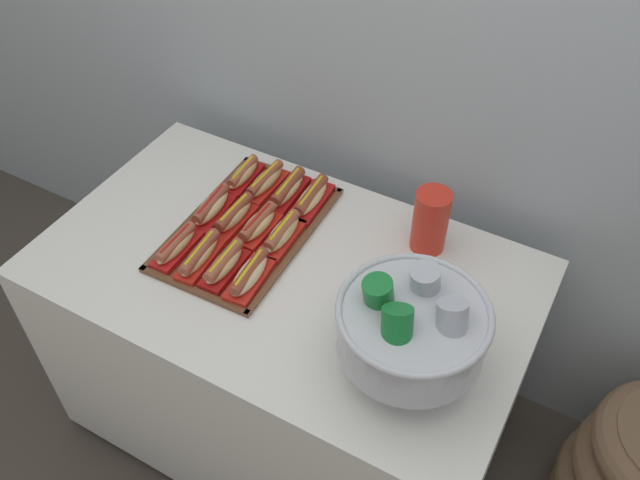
{
  "coord_description": "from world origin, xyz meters",
  "views": [
    {
      "loc": [
        0.66,
        -0.99,
        2.06
      ],
      "look_at": [
        0.08,
        0.05,
        0.87
      ],
      "focal_mm": 37.47,
      "sensor_mm": 36.0,
      "label": 1
    }
  ],
  "objects_px": {
    "hot_dog_9": "(265,182)",
    "serving_tray": "(247,229)",
    "hot_dog_4": "(212,207)",
    "punch_bowl": "(412,327)",
    "hot_dog_6": "(258,225)",
    "hot_dog_0": "(176,246)",
    "hot_dog_2": "(224,265)",
    "hot_dog_7": "(282,234)",
    "hot_dog_1": "(200,255)",
    "hot_dog_11": "(311,198)",
    "buffet_table": "(289,350)",
    "hot_dog_10": "(288,190)",
    "hot_dog_8": "(243,175)",
    "hot_dog_5": "(234,216)",
    "hot_dog_3": "(249,275)",
    "cup_stack": "(430,221)"
  },
  "relations": [
    {
      "from": "hot_dog_6",
      "to": "hot_dog_7",
      "type": "distance_m",
      "value": 0.08
    },
    {
      "from": "hot_dog_2",
      "to": "hot_dog_6",
      "type": "xyz_separation_m",
      "value": [
        -0.0,
        0.16,
        -0.0
      ]
    },
    {
      "from": "hot_dog_9",
      "to": "cup_stack",
      "type": "height_order",
      "value": "cup_stack"
    },
    {
      "from": "hot_dog_4",
      "to": "hot_dog_5",
      "type": "xyz_separation_m",
      "value": [
        0.07,
        0.0,
        0.0
      ]
    },
    {
      "from": "hot_dog_2",
      "to": "hot_dog_11",
      "type": "height_order",
      "value": "hot_dog_2"
    },
    {
      "from": "hot_dog_7",
      "to": "hot_dog_10",
      "type": "relative_size",
      "value": 0.96
    },
    {
      "from": "hot_dog_5",
      "to": "hot_dog_8",
      "type": "height_order",
      "value": "hot_dog_5"
    },
    {
      "from": "hot_dog_6",
      "to": "hot_dog_11",
      "type": "height_order",
      "value": "hot_dog_6"
    },
    {
      "from": "hot_dog_2",
      "to": "hot_dog_5",
      "type": "relative_size",
      "value": 1.05
    },
    {
      "from": "serving_tray",
      "to": "hot_dog_10",
      "type": "xyz_separation_m",
      "value": [
        0.03,
        0.17,
        0.03
      ]
    },
    {
      "from": "hot_dog_1",
      "to": "hot_dog_11",
      "type": "height_order",
      "value": "same"
    },
    {
      "from": "hot_dog_3",
      "to": "hot_dog_10",
      "type": "xyz_separation_m",
      "value": [
        -0.08,
        0.33,
        0.0
      ]
    },
    {
      "from": "hot_dog_10",
      "to": "cup_stack",
      "type": "xyz_separation_m",
      "value": [
        0.42,
        0.02,
        0.06
      ]
    },
    {
      "from": "hot_dog_6",
      "to": "hot_dog_7",
      "type": "xyz_separation_m",
      "value": [
        0.07,
        0.0,
        0.0
      ]
    },
    {
      "from": "serving_tray",
      "to": "hot_dog_3",
      "type": "relative_size",
      "value": 3.07
    },
    {
      "from": "hot_dog_4",
      "to": "punch_bowl",
      "type": "distance_m",
      "value": 0.71
    },
    {
      "from": "punch_bowl",
      "to": "serving_tray",
      "type": "bearing_deg",
      "value": 160.79
    },
    {
      "from": "buffet_table",
      "to": "hot_dog_4",
      "type": "distance_m",
      "value": 0.49
    },
    {
      "from": "hot_dog_5",
      "to": "punch_bowl",
      "type": "height_order",
      "value": "punch_bowl"
    },
    {
      "from": "hot_dog_5",
      "to": "punch_bowl",
      "type": "distance_m",
      "value": 0.64
    },
    {
      "from": "hot_dog_2",
      "to": "hot_dog_5",
      "type": "bearing_deg",
      "value": 116.11
    },
    {
      "from": "hot_dog_3",
      "to": "cup_stack",
      "type": "relative_size",
      "value": 0.95
    },
    {
      "from": "hot_dog_1",
      "to": "hot_dog_11",
      "type": "xyz_separation_m",
      "value": [
        0.14,
        0.33,
        -0.0
      ]
    },
    {
      "from": "hot_dog_5",
      "to": "hot_dog_8",
      "type": "xyz_separation_m",
      "value": [
        -0.08,
        0.16,
        -0.0
      ]
    },
    {
      "from": "hot_dog_7",
      "to": "hot_dog_8",
      "type": "xyz_separation_m",
      "value": [
        -0.23,
        0.16,
        -0.0
      ]
    },
    {
      "from": "hot_dog_0",
      "to": "hot_dog_10",
      "type": "distance_m",
      "value": 0.36
    },
    {
      "from": "hot_dog_3",
      "to": "hot_dog_7",
      "type": "xyz_separation_m",
      "value": [
        -0.0,
        0.16,
        0.0
      ]
    },
    {
      "from": "hot_dog_2",
      "to": "hot_dog_4",
      "type": "height_order",
      "value": "hot_dog_4"
    },
    {
      "from": "serving_tray",
      "to": "punch_bowl",
      "type": "bearing_deg",
      "value": -19.21
    },
    {
      "from": "hot_dog_7",
      "to": "hot_dog_8",
      "type": "bearing_deg",
      "value": 145.42
    },
    {
      "from": "hot_dog_4",
      "to": "hot_dog_9",
      "type": "distance_m",
      "value": 0.18
    },
    {
      "from": "hot_dog_7",
      "to": "punch_bowl",
      "type": "xyz_separation_m",
      "value": [
        0.45,
        -0.2,
        0.11
      ]
    },
    {
      "from": "hot_dog_10",
      "to": "hot_dog_9",
      "type": "bearing_deg",
      "value": -178.33
    },
    {
      "from": "hot_dog_6",
      "to": "hot_dog_0",
      "type": "bearing_deg",
      "value": -130.6
    },
    {
      "from": "hot_dog_5",
      "to": "hot_dog_10",
      "type": "height_order",
      "value": "hot_dog_5"
    },
    {
      "from": "hot_dog_9",
      "to": "punch_bowl",
      "type": "distance_m",
      "value": 0.71
    },
    {
      "from": "hot_dog_11",
      "to": "punch_bowl",
      "type": "distance_m",
      "value": 0.6
    },
    {
      "from": "hot_dog_2",
      "to": "serving_tray",
      "type": "bearing_deg",
      "value": 104.48
    },
    {
      "from": "serving_tray",
      "to": "hot_dog_6",
      "type": "xyz_separation_m",
      "value": [
        0.04,
        0.0,
        0.03
      ]
    },
    {
      "from": "hot_dog_6",
      "to": "cup_stack",
      "type": "relative_size",
      "value": 0.85
    },
    {
      "from": "hot_dog_0",
      "to": "punch_bowl",
      "type": "bearing_deg",
      "value": -2.42
    },
    {
      "from": "hot_dog_9",
      "to": "serving_tray",
      "type": "bearing_deg",
      "value": -75.52
    },
    {
      "from": "hot_dog_7",
      "to": "hot_dog_10",
      "type": "distance_m",
      "value": 0.18
    },
    {
      "from": "buffet_table",
      "to": "hot_dog_0",
      "type": "relative_size",
      "value": 7.87
    },
    {
      "from": "buffet_table",
      "to": "serving_tray",
      "type": "bearing_deg",
      "value": 157.1
    },
    {
      "from": "hot_dog_6",
      "to": "hot_dog_11",
      "type": "distance_m",
      "value": 0.18
    },
    {
      "from": "buffet_table",
      "to": "hot_dog_10",
      "type": "distance_m",
      "value": 0.48
    },
    {
      "from": "hot_dog_8",
      "to": "punch_bowl",
      "type": "bearing_deg",
      "value": -27.73
    },
    {
      "from": "buffet_table",
      "to": "punch_bowl",
      "type": "bearing_deg",
      "value": -17.7
    },
    {
      "from": "hot_dog_3",
      "to": "hot_dog_11",
      "type": "height_order",
      "value": "hot_dog_3"
    }
  ]
}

